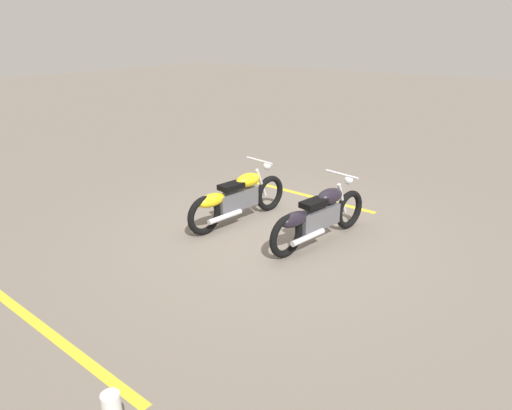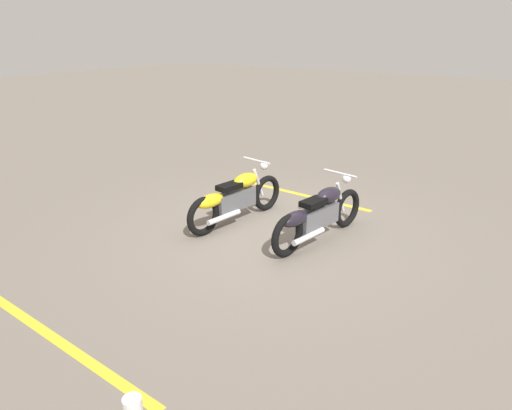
{
  "view_description": "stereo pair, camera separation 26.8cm",
  "coord_description": "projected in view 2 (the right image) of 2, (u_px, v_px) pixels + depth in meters",
  "views": [
    {
      "loc": [
        5.89,
        4.01,
        3.2
      ],
      "look_at": [
        0.54,
        0.0,
        0.65
      ],
      "focal_mm": 32.46,
      "sensor_mm": 36.0,
      "label": 1
    },
    {
      "loc": [
        6.05,
        3.79,
        3.2
      ],
      "look_at": [
        0.54,
        0.0,
        0.65
      ],
      "focal_mm": 32.46,
      "sensor_mm": 36.0,
      "label": 2
    }
  ],
  "objects": [
    {
      "name": "ground_plane",
      "position": [
        274.0,
        232.0,
        7.8
      ],
      "size": [
        60.0,
        60.0,
        0.0
      ],
      "primitive_type": "plane",
      "color": "slate"
    },
    {
      "name": "parking_stripe_mid",
      "position": [
        61.0,
        343.0,
        5.04
      ],
      "size": [
        0.26,
        3.2,
        0.01
      ],
      "primitive_type": "cube",
      "rotation": [
        0.0,
        0.0,
        1.53
      ],
      "color": "yellow",
      "rests_on": "ground"
    },
    {
      "name": "parking_stripe_near",
      "position": [
        299.0,
        194.0,
        9.57
      ],
      "size": [
        0.26,
        3.2,
        0.01
      ],
      "primitive_type": "cube",
      "rotation": [
        0.0,
        0.0,
        1.53
      ],
      "color": "yellow",
      "rests_on": "ground"
    },
    {
      "name": "motorcycle_dark_foreground",
      "position": [
        318.0,
        215.0,
        7.29
      ],
      "size": [
        2.22,
        0.66,
        1.04
      ],
      "rotation": [
        0.0,
        0.0,
        2.97
      ],
      "color": "black",
      "rests_on": "ground"
    },
    {
      "name": "motorcycle_bright_foreground",
      "position": [
        235.0,
        198.0,
        8.0
      ],
      "size": [
        2.22,
        0.63,
        1.04
      ],
      "rotation": [
        0.0,
        0.0,
        3.0
      ],
      "color": "black",
      "rests_on": "ground"
    }
  ]
}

